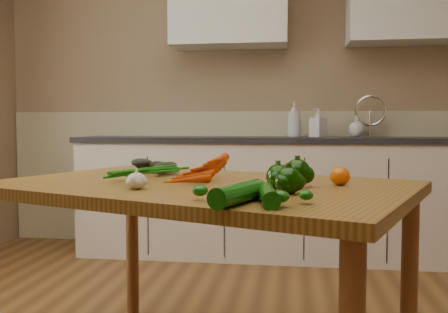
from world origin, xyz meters
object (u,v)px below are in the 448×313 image
garlic_bulb (137,181)px  tomato_c (340,176)px  soap_bottle_c (356,126)px  tomato_a (288,173)px  leafy_greens (160,160)px  table (201,206)px  pepper_a (278,176)px  pepper_c (289,181)px  soap_bottle_a (294,119)px  zucchini_b (239,193)px  zucchini_a (268,195)px  tomato_b (294,173)px  carrot_bunch (186,171)px  pepper_b (297,173)px  soap_bottle_b (318,123)px

garlic_bulb → tomato_c: (0.67, 0.20, 0.00)m
soap_bottle_c → tomato_a: bearing=-157.8°
leafy_greens → tomato_a: bearing=-29.3°
table → pepper_a: size_ratio=21.50×
pepper_a → tomato_c: size_ratio=1.14×
pepper_c → tomato_a: 0.32m
soap_bottle_c → tomato_c: bearing=-152.8°
soap_bottle_a → zucchini_b: 2.61m
table → leafy_greens: leafy_greens is taller
tomato_a → zucchini_a: size_ratio=0.37×
tomato_b → zucchini_a: (-0.07, -0.56, -0.01)m
carrot_bunch → tomato_a: (0.38, -0.02, -0.00)m
soap_bottle_a → tomato_a: 2.08m
garlic_bulb → pepper_a: (0.46, 0.09, 0.01)m
leafy_greens → pepper_a: 0.74m
carrot_bunch → pepper_a: 0.40m
garlic_bulb → zucchini_b: size_ratio=0.27×
garlic_bulb → zucchini_a: size_ratio=0.32×
soap_bottle_a → leafy_greens: soap_bottle_a is taller
pepper_c → zucchini_a: size_ratio=0.41×
pepper_b → carrot_bunch: bearing=160.0°
soap_bottle_b → zucchini_b: bearing=33.1°
tomato_b → zucchini_b: tomato_b is taller
zucchini_b → leafy_greens: bearing=117.8°
soap_bottle_c → garlic_bulb: soap_bottle_c is taller
zucchini_a → tomato_a: bearing=84.9°
soap_bottle_b → zucchini_a: bearing=34.8°
leafy_greens → tomato_b: (0.59, -0.28, -0.02)m
carrot_bunch → tomato_a: 0.38m
tomato_b → table: bearing=-164.5°
garlic_bulb → pepper_b: size_ratio=0.69×
table → pepper_a: (0.28, -0.13, 0.13)m
carrot_bunch → tomato_b: bearing=24.8°
table → pepper_b: 0.38m
soap_bottle_a → tomato_b: 2.05m
soap_bottle_a → soap_bottle_c: soap_bottle_a is taller
carrot_bunch → garlic_bulb: carrot_bunch is taller
table → tomato_a: size_ratio=22.97×
soap_bottle_b → soap_bottle_c: (0.29, 0.07, -0.03)m
soap_bottle_c → tomato_b: 2.12m
table → soap_bottle_b: (0.52, 2.09, 0.31)m
table → pepper_c: pepper_c is taller
garlic_bulb → tomato_b: (0.51, 0.31, 0.00)m
soap_bottle_b → carrot_bunch: size_ratio=0.80×
pepper_b → zucchini_a: size_ratio=0.46×
garlic_bulb → soap_bottle_a: bearing=77.7°
tomato_b → leafy_greens: bearing=154.7°
garlic_bulb → tomato_c: 0.70m
soap_bottle_a → zucchini_a: bearing=97.5°
table → tomato_c: size_ratio=24.48×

